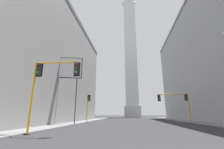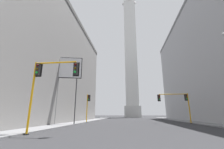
% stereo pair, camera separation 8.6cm
% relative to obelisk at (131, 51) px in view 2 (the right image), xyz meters
% --- Properties ---
extents(sidewalk_left, '(5.00, 87.75, 0.15)m').
position_rel_obelisk_xyz_m(sidewalk_left, '(-12.56, -46.80, -34.59)').
color(sidewalk_left, slate).
rests_on(sidewalk_left, ground_plane).
extents(sidewalk_right, '(5.00, 87.75, 0.15)m').
position_rel_obelisk_xyz_m(sidewalk_right, '(12.56, -46.80, -34.59)').
color(sidewalk_right, slate).
rests_on(sidewalk_right, ground_plane).
extents(building_left, '(26.21, 44.41, 24.29)m').
position_rel_obelisk_xyz_m(building_left, '(-26.15, -46.25, -22.51)').
color(building_left, gray).
rests_on(building_left, ground_plane).
extents(obelisk, '(7.82, 7.82, 72.04)m').
position_rel_obelisk_xyz_m(obelisk, '(0.00, 0.00, 0.00)').
color(obelisk, silver).
rests_on(obelisk, ground_plane).
extents(traffic_light_near_left, '(4.39, 0.52, 6.40)m').
position_rel_obelisk_xyz_m(traffic_light_near_left, '(-8.55, -63.44, -29.81)').
color(traffic_light_near_left, orange).
rests_on(traffic_light_near_left, ground_plane).
extents(traffic_light_mid_right, '(5.80, 0.50, 5.50)m').
position_rel_obelisk_xyz_m(traffic_light_mid_right, '(7.79, -45.83, -30.44)').
color(traffic_light_mid_right, orange).
rests_on(traffic_light_mid_right, ground_plane).
extents(traffic_light_mid_left, '(0.78, 0.50, 5.70)m').
position_rel_obelisk_xyz_m(traffic_light_mid_left, '(-10.01, -44.84, -30.91)').
color(traffic_light_mid_left, orange).
rests_on(traffic_light_mid_left, ground_plane).
extents(billboard_sign, '(4.53, 1.32, 11.42)m').
position_rel_obelisk_xyz_m(billboard_sign, '(-11.74, -51.93, -25.58)').
color(billboard_sign, '#3F3F42').
rests_on(billboard_sign, ground_plane).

